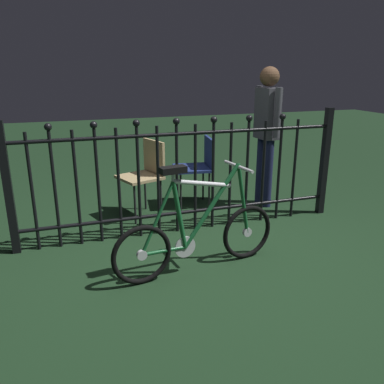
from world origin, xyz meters
name	(u,v)px	position (x,y,z in m)	size (l,w,h in m)	color
ground_plane	(207,255)	(0.00, 0.00, 0.00)	(20.00, 20.00, 0.00)	#18301A
iron_fence	(177,174)	(-0.10, 0.62, 0.61)	(3.31, 0.07, 1.20)	black
bicycle	(198,234)	(-0.17, -0.21, 0.32)	(1.44, 0.40, 0.91)	black
chair_navy	(199,164)	(0.38, 1.32, 0.51)	(0.48, 0.48, 0.82)	black
chair_tan	(146,171)	(-0.29, 1.18, 0.52)	(0.53, 0.53, 0.85)	black
person_visitor	(267,125)	(1.13, 1.09, 0.97)	(0.22, 0.48, 1.62)	#191E3F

